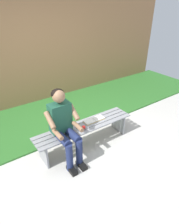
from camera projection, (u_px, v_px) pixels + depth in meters
grass_strip at (54, 115)px, 4.61m from camera, size 9.00×1.89×0.03m
brick_wall at (6, 41)px, 4.31m from camera, size 9.50×0.24×3.17m
bench_near at (85, 130)px, 3.53m from camera, size 1.88×0.42×0.43m
person_seated at (64, 125)px, 3.07m from camera, size 0.50×0.69×1.24m
apple at (84, 127)px, 3.37m from camera, size 0.07×0.07×0.07m
book_open at (94, 120)px, 3.63m from camera, size 0.41×0.16×0.02m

